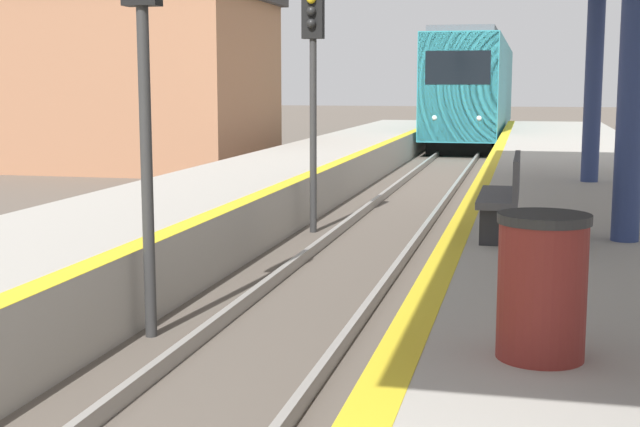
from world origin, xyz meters
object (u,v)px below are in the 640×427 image
at_px(train, 476,89).
at_px(signal_near, 143,44).
at_px(signal_mid, 313,60).
at_px(bench, 505,193).
at_px(trash_bin, 542,286).

height_order(train, signal_near, train).
height_order(signal_mid, bench, signal_mid).
relative_size(signal_near, signal_mid, 1.00).
relative_size(train, bench, 13.25).
height_order(signal_near, trash_bin, signal_near).
relative_size(train, signal_mid, 5.25).
xyz_separation_m(train, signal_mid, (-1.21, -27.03, 0.64)).
distance_m(train, signal_mid, 27.07).
distance_m(signal_near, trash_bin, 4.95).
relative_size(signal_near, trash_bin, 4.59).
relative_size(train, signal_near, 5.25).
height_order(trash_bin, bench, trash_bin).
xyz_separation_m(signal_near, bench, (3.50, 1.98, -1.62)).
bearing_deg(signal_near, train, 87.78).
height_order(train, trash_bin, train).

